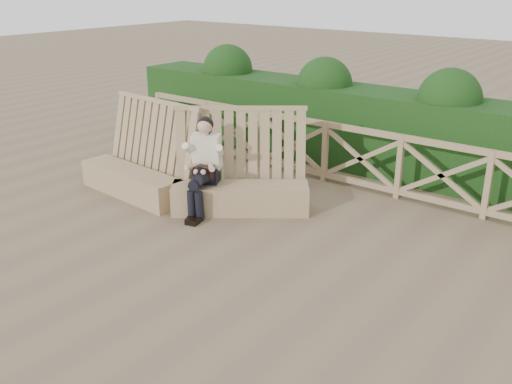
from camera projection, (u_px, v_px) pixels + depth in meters
The scene contains 5 objects.
ground at pixel (230, 263), 7.43m from camera, with size 60.00×60.00×0.00m, color brown.
bench at pixel (186, 179), 9.31m from camera, with size 3.99×1.93×1.59m.
woman at pixel (204, 163), 8.79m from camera, with size 0.65×0.98×1.51m.
guardrail at pixel (360, 158), 9.82m from camera, with size 10.10×0.09×1.10m.
hedge at pixel (392, 133), 10.64m from camera, with size 12.00×1.20×1.50m, color black.
Camera 1 is at (4.32, -5.02, 3.52)m, focal length 40.00 mm.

